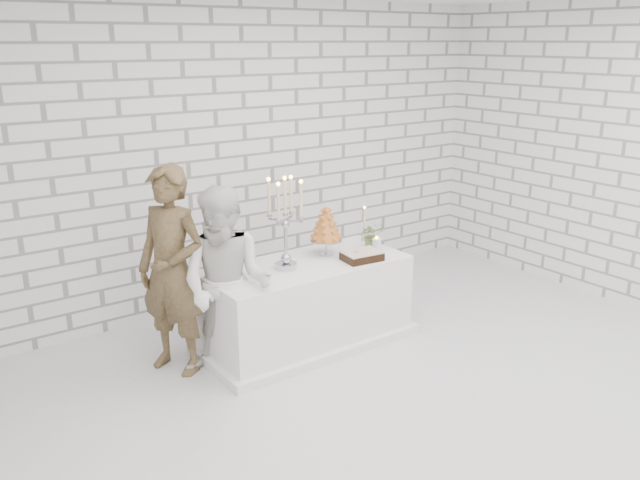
{
  "coord_description": "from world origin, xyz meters",
  "views": [
    {
      "loc": [
        -3.18,
        -3.16,
        2.61
      ],
      "look_at": [
        -0.22,
        0.92,
        1.05
      ],
      "focal_mm": 36.54,
      "sensor_mm": 36.0,
      "label": 1
    }
  ],
  "objects_px": {
    "candelabra": "(285,223)",
    "croquembouche": "(326,230)",
    "groom": "(172,271)",
    "cake_table": "(306,303)",
    "bride": "(227,285)"
  },
  "relations": [
    {
      "from": "cake_table",
      "to": "groom",
      "type": "bearing_deg",
      "value": 168.44
    },
    {
      "from": "bride",
      "to": "croquembouche",
      "type": "bearing_deg",
      "value": 58.92
    },
    {
      "from": "cake_table",
      "to": "croquembouche",
      "type": "distance_m",
      "value": 0.67
    },
    {
      "from": "groom",
      "to": "cake_table",
      "type": "bearing_deg",
      "value": 50.46
    },
    {
      "from": "groom",
      "to": "croquembouche",
      "type": "bearing_deg",
      "value": 56.43
    },
    {
      "from": "candelabra",
      "to": "croquembouche",
      "type": "xyz_separation_m",
      "value": [
        0.5,
        0.11,
        -0.17
      ]
    },
    {
      "from": "groom",
      "to": "croquembouche",
      "type": "xyz_separation_m",
      "value": [
        1.42,
        -0.14,
        0.13
      ]
    },
    {
      "from": "cake_table",
      "to": "bride",
      "type": "distance_m",
      "value": 0.94
    },
    {
      "from": "candelabra",
      "to": "croquembouche",
      "type": "height_order",
      "value": "candelabra"
    },
    {
      "from": "groom",
      "to": "candelabra",
      "type": "height_order",
      "value": "groom"
    },
    {
      "from": "groom",
      "to": "candelabra",
      "type": "xyz_separation_m",
      "value": [
        0.92,
        -0.24,
        0.3
      ]
    },
    {
      "from": "groom",
      "to": "candelabra",
      "type": "relative_size",
      "value": 2.13
    },
    {
      "from": "croquembouche",
      "to": "groom",
      "type": "bearing_deg",
      "value": 174.42
    },
    {
      "from": "cake_table",
      "to": "bride",
      "type": "relative_size",
      "value": 1.16
    },
    {
      "from": "cake_table",
      "to": "bride",
      "type": "height_order",
      "value": "bride"
    }
  ]
}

